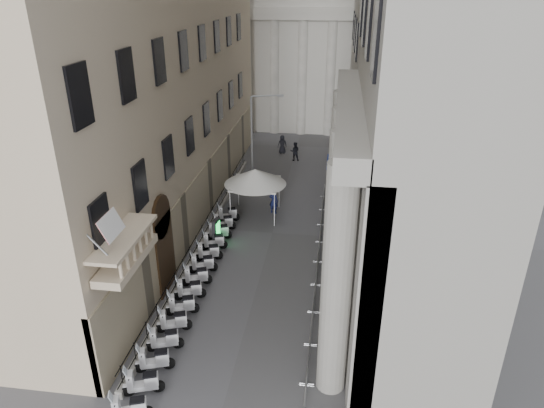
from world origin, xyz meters
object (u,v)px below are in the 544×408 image
(security_tent, at_px, (255,177))
(pedestrian_b, at_px, (295,151))
(info_kiosk, at_px, (216,232))
(street_lamp, at_px, (256,137))
(pedestrian_a, at_px, (274,201))

(security_tent, distance_m, pedestrian_b, 12.59)
(security_tent, height_order, info_kiosk, security_tent)
(street_lamp, xyz_separation_m, pedestrian_a, (1.89, -3.62, -3.71))
(street_lamp, relative_size, info_kiosk, 4.42)
(street_lamp, bearing_deg, pedestrian_b, 53.41)
(info_kiosk, relative_size, pedestrian_b, 0.98)
(security_tent, xyz_separation_m, street_lamp, (-0.67, 4.17, 1.66))
(security_tent, bearing_deg, street_lamp, 99.10)
(security_tent, distance_m, info_kiosk, 5.33)
(pedestrian_a, bearing_deg, info_kiosk, 76.88)
(security_tent, relative_size, pedestrian_b, 2.45)
(info_kiosk, distance_m, pedestrian_a, 5.93)
(info_kiosk, distance_m, pedestrian_b, 17.20)
(security_tent, height_order, pedestrian_a, security_tent)
(street_lamp, height_order, pedestrian_a, street_lamp)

